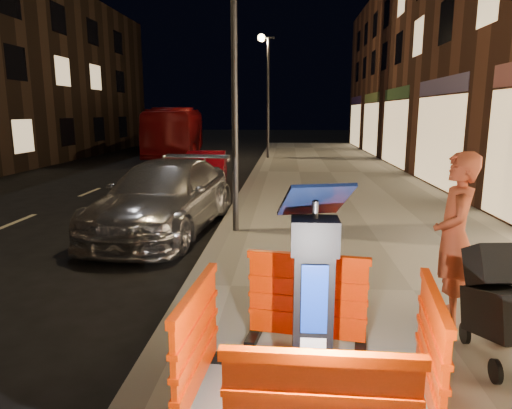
# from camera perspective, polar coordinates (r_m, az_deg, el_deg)

# --- Properties ---
(ground_plane) EXTENTS (120.00, 120.00, 0.00)m
(ground_plane) POSITION_cam_1_polar(r_m,az_deg,el_deg) (6.56, -7.74, -11.13)
(ground_plane) COLOR black
(ground_plane) RESTS_ON ground
(sidewalk) EXTENTS (6.00, 60.00, 0.15)m
(sidewalk) POSITION_cam_1_polar(r_m,az_deg,el_deg) (6.63, 19.04, -10.72)
(sidewalk) COLOR gray
(sidewalk) RESTS_ON ground
(kerb) EXTENTS (0.30, 60.00, 0.15)m
(kerb) POSITION_cam_1_polar(r_m,az_deg,el_deg) (6.53, -7.76, -10.52)
(kerb) COLOR slate
(kerb) RESTS_ON ground
(parking_kiosk) EXTENTS (0.61, 0.61, 1.74)m
(parking_kiosk) POSITION_cam_1_polar(r_m,az_deg,el_deg) (3.74, 7.14, -12.05)
(parking_kiosk) COLOR black
(parking_kiosk) RESTS_ON sidewalk
(barrier_back) EXTENTS (1.31, 0.71, 0.97)m
(barrier_back) POSITION_cam_1_polar(r_m,az_deg,el_deg) (4.77, 6.40, -11.74)
(barrier_back) COLOR #EC3000
(barrier_back) RESTS_ON sidewalk
(barrier_kerbside) EXTENTS (0.61, 1.28, 0.97)m
(barrier_kerbside) POSITION_cam_1_polar(r_m,az_deg,el_deg) (3.98, -7.44, -16.75)
(barrier_kerbside) COLOR #EC3000
(barrier_kerbside) RESTS_ON sidewalk
(barrier_bldgside) EXTENTS (0.69, 1.31, 0.97)m
(barrier_bldgside) POSITION_cam_1_polar(r_m,az_deg,el_deg) (4.08, 21.04, -16.70)
(barrier_bldgside) COLOR #EC3000
(barrier_bldgside) RESTS_ON sidewalk
(car_silver) EXTENTS (2.55, 5.27, 1.48)m
(car_silver) POSITION_cam_1_polar(r_m,az_deg,el_deg) (10.04, -11.18, -3.21)
(car_silver) COLOR #BBBBC0
(car_silver) RESTS_ON ground
(car_red) EXTENTS (1.66, 3.80, 1.21)m
(car_red) POSITION_cam_1_polar(r_m,az_deg,el_deg) (15.53, -6.22, 2.12)
(car_red) COLOR #A50A17
(car_red) RESTS_ON ground
(bus_doubledecker) EXTENTS (3.46, 10.05, 2.74)m
(bus_doubledecker) POSITION_cam_1_polar(r_m,az_deg,el_deg) (26.90, -9.82, 5.97)
(bus_doubledecker) COLOR maroon
(bus_doubledecker) RESTS_ON ground
(man) EXTENTS (0.62, 0.80, 1.94)m
(man) POSITION_cam_1_polar(r_m,az_deg,el_deg) (5.59, 23.55, -3.88)
(man) COLOR #AB4427
(man) RESTS_ON sidewalk
(stroller) EXTENTS (0.66, 0.93, 1.10)m
(stroller) POSITION_cam_1_polar(r_m,az_deg,el_deg) (5.01, 28.80, -11.22)
(stroller) COLOR black
(stroller) RESTS_ON sidewalk
(street_lamp_mid) EXTENTS (0.12, 0.12, 6.00)m
(street_lamp_mid) POSITION_cam_1_polar(r_m,az_deg,el_deg) (9.00, -2.72, 15.55)
(street_lamp_mid) COLOR #3F3F44
(street_lamp_mid) RESTS_ON sidewalk
(street_lamp_far) EXTENTS (0.12, 0.12, 6.00)m
(street_lamp_far) POSITION_cam_1_polar(r_m,az_deg,el_deg) (23.95, 1.52, 13.02)
(street_lamp_far) COLOR #3F3F44
(street_lamp_far) RESTS_ON sidewalk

